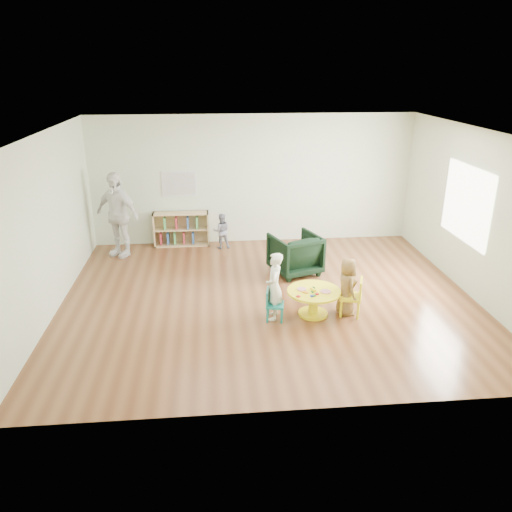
# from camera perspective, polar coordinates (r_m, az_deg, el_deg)

# --- Properties ---
(room) EXTENTS (7.10, 7.00, 2.80)m
(room) POSITION_cam_1_polar(r_m,az_deg,el_deg) (8.00, 1.62, 7.52)
(room) COLOR brown
(room) RESTS_ON ground
(activity_table) EXTENTS (0.85, 0.85, 0.47)m
(activity_table) POSITION_cam_1_polar(r_m,az_deg,el_deg) (8.00, 6.60, -4.78)
(activity_table) COLOR yellow
(activity_table) RESTS_ON ground
(kid_chair_left) EXTENTS (0.32, 0.32, 0.52)m
(kid_chair_left) POSITION_cam_1_polar(r_m,az_deg,el_deg) (7.81, 1.90, -5.46)
(kid_chair_left) COLOR teal
(kid_chair_left) RESTS_ON ground
(kid_chair_right) EXTENTS (0.42, 0.42, 0.62)m
(kid_chair_right) POSITION_cam_1_polar(r_m,az_deg,el_deg) (8.08, 11.12, -4.48)
(kid_chair_right) COLOR yellow
(kid_chair_right) RESTS_ON ground
(bookshelf) EXTENTS (1.20, 0.30, 0.75)m
(bookshelf) POSITION_cam_1_polar(r_m,az_deg,el_deg) (11.13, -8.59, 3.07)
(bookshelf) COLOR tan
(bookshelf) RESTS_ON ground
(alphabet_poster) EXTENTS (0.74, 0.01, 0.54)m
(alphabet_poster) POSITION_cam_1_polar(r_m,az_deg,el_deg) (10.99, -8.77, 8.16)
(alphabet_poster) COLOR silver
(alphabet_poster) RESTS_ON ground
(armchair) EXTENTS (1.07, 1.09, 0.78)m
(armchair) POSITION_cam_1_polar(r_m,az_deg,el_deg) (9.52, 4.50, 0.24)
(armchair) COLOR black
(armchair) RESTS_ON ground
(child_left) EXTENTS (0.34, 0.44, 1.09)m
(child_left) POSITION_cam_1_polar(r_m,az_deg,el_deg) (7.75, 2.09, -3.48)
(child_left) COLOR white
(child_left) RESTS_ON ground
(child_right) EXTENTS (0.36, 0.50, 0.95)m
(child_right) POSITION_cam_1_polar(r_m,az_deg,el_deg) (8.04, 10.34, -3.46)
(child_right) COLOR gold
(child_right) RESTS_ON ground
(toddler) EXTENTS (0.39, 0.31, 0.78)m
(toddler) POSITION_cam_1_polar(r_m,az_deg,el_deg) (10.83, -3.97, 2.88)
(toddler) COLOR #1B2145
(toddler) RESTS_ON ground
(adult_caretaker) EXTENTS (1.11, 0.91, 1.77)m
(adult_caretaker) POSITION_cam_1_polar(r_m,az_deg,el_deg) (10.64, -15.59, 4.59)
(adult_caretaker) COLOR white
(adult_caretaker) RESTS_ON ground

